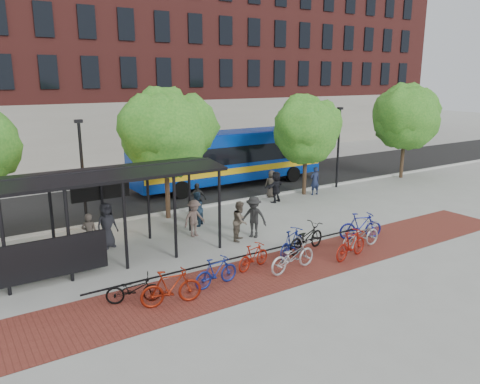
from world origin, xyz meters
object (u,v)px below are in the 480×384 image
bike_3 (216,272)px  pedestrian_1 (90,234)px  bus_shelter (81,187)px  pedestrian_3 (194,218)px  bike_1 (171,287)px  bike_10 (361,236)px  bike_5 (253,256)px  bike_6 (293,256)px  bike_7 (292,243)px  bike_9 (351,244)px  bike_11 (361,226)px  tree_b (166,130)px  bus (229,155)px  pedestrian_7 (315,181)px  pedestrian_0 (107,225)px  pedestrian_4 (197,200)px  tree_c (307,127)px  pedestrian_2 (197,209)px  bike_0 (133,289)px  bike_8 (306,238)px  lamp_post_right (338,145)px  pedestrian_9 (254,217)px  pedestrian_6 (272,184)px  lamp_post_left (83,172)px  pedestrian_8 (240,221)px  tree_d (406,114)px

bike_3 → pedestrian_1: 5.92m
bus_shelter → pedestrian_3: size_ratio=6.30×
bike_1 → bike_10: (8.69, 0.27, -0.02)m
bike_5 → bike_6: 1.45m
bike_7 → bike_9: (1.81, -1.43, 0.01)m
bike_7 → bike_5: bearing=71.8°
bike_11 → tree_b: bearing=57.3°
bike_3 → pedestrian_1: size_ratio=0.98×
bus → pedestrian_7: 5.89m
bike_3 → bike_11: size_ratio=0.87×
pedestrian_0 → pedestrian_4: bearing=4.5°
bike_9 → bike_10: size_ratio=0.89×
tree_b → bike_10: size_ratio=3.00×
tree_c → bike_9: (-5.36, -9.00, -3.47)m
bike_7 → pedestrian_3: 4.75m
pedestrian_2 → pedestrian_4: size_ratio=0.96×
bike_0 → pedestrian_1: pedestrian_1 is taller
bike_5 → bike_10: 4.97m
bus → bike_8: 12.51m
bike_0 → bike_3: (2.81, -0.36, 0.06)m
tree_c → bike_3: 14.26m
pedestrian_2 → lamp_post_right: bearing=149.0°
pedestrian_3 → pedestrian_9: size_ratio=0.90×
pedestrian_7 → pedestrian_3: bearing=23.6°
tree_b → bike_1: size_ratio=3.30×
pedestrian_7 → pedestrian_9: pedestrian_9 is taller
lamp_post_right → pedestrian_0: lamp_post_right is taller
bike_6 → bike_9: (2.69, -0.30, 0.02)m
bike_0 → pedestrian_6: size_ratio=1.06×
tree_b → pedestrian_9: tree_b is taller
lamp_post_left → bike_11: size_ratio=2.58×
pedestrian_8 → pedestrian_3: bearing=92.1°
tree_b → bike_9: bearing=-68.0°
tree_b → bike_5: (-0.16, -7.76, -3.97)m
bus → pedestrian_6: (0.45, -4.00, -1.22)m
bike_3 → bus_shelter: bearing=30.2°
bike_10 → pedestrian_0: (-8.76, 5.87, 0.40)m
tree_b → pedestrian_4: bearing=-27.2°
bike_7 → pedestrian_4: pedestrian_4 is taller
bike_5 → bike_8: bike_8 is taller
pedestrian_6 → pedestrian_7: 2.73m
bike_5 → pedestrian_9: 3.57m
bike_0 → pedestrian_7: size_ratio=1.00×
bus_shelter → bike_11: size_ratio=5.35×
bike_1 → pedestrian_7: (13.29, 8.24, 0.27)m
bike_10 → pedestrian_0: pedestrian_0 is taller
tree_d → bike_0: tree_d is taller
tree_b → bike_6: tree_b is taller
lamp_post_right → pedestrian_4: lamp_post_right is taller
bike_1 → bike_7: (5.75, 1.15, -0.02)m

